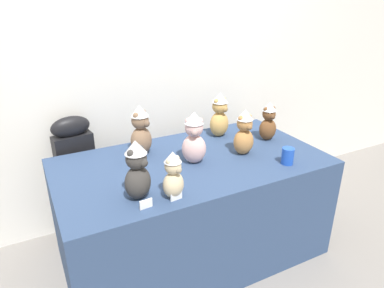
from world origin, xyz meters
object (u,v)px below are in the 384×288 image
teddy_bear_chestnut (268,122)px  teddy_bear_blush (194,138)px  instrument_case (78,177)px  teddy_bear_charcoal (137,171)px  teddy_bear_caramel (244,133)px  teddy_bear_sand (173,175)px  display_table (192,208)px  teddy_bear_honey (220,115)px  teddy_bear_mocha (141,131)px  party_cup_blue (288,156)px

teddy_bear_chestnut → teddy_bear_blush: teddy_bear_blush is taller
instrument_case → teddy_bear_charcoal: bearing=-85.7°
teddy_bear_caramel → teddy_bear_charcoal: teddy_bear_charcoal is taller
instrument_case → teddy_bear_sand: teddy_bear_sand is taller
teddy_bear_blush → teddy_bear_charcoal: bearing=-127.0°
teddy_bear_sand → teddy_bear_chestnut: 1.06m
teddy_bear_caramel → teddy_bear_chestnut: size_ratio=1.09×
display_table → teddy_bear_blush: size_ratio=5.12×
teddy_bear_sand → teddy_bear_honey: teddy_bear_honey is taller
teddy_bear_sand → teddy_bear_caramel: bearing=2.3°
teddy_bear_blush → display_table: bearing=116.7°
teddy_bear_sand → teddy_bear_charcoal: bearing=133.2°
display_table → teddy_bear_honey: 0.74m
teddy_bear_sand → teddy_bear_mocha: 0.61m
teddy_bear_chestnut → teddy_bear_blush: 0.68m
teddy_bear_sand → teddy_bear_caramel: 0.73m
teddy_bear_charcoal → party_cup_blue: bearing=-33.0°
instrument_case → teddy_bear_sand: (0.37, -0.97, 0.39)m
instrument_case → teddy_bear_chestnut: (1.34, -0.55, 0.40)m
display_table → party_cup_blue: size_ratio=16.30×
teddy_bear_chestnut → teddy_bear_charcoal: size_ratio=0.87×
teddy_bear_caramel → display_table: bearing=165.4°
instrument_case → teddy_bear_chestnut: bearing=-30.3°
teddy_bear_sand → teddy_bear_caramel: size_ratio=0.85×
teddy_bear_mocha → teddy_bear_charcoal: teddy_bear_mocha is taller
teddy_bear_chestnut → teddy_bear_honey: bearing=143.1°
teddy_bear_chestnut → teddy_bear_mocha: 0.96m
teddy_bear_caramel → teddy_bear_blush: 0.37m
teddy_bear_caramel → party_cup_blue: teddy_bear_caramel is taller
instrument_case → teddy_bear_charcoal: teddy_bear_charcoal is taller
teddy_bear_blush → party_cup_blue: (0.53, -0.30, -0.12)m
party_cup_blue → teddy_bear_chestnut: bearing=69.8°
instrument_case → display_table: bearing=-50.8°
teddy_bear_mocha → teddy_bear_blush: size_ratio=1.01×
teddy_bear_charcoal → teddy_bear_blush: bearing=-2.3°
display_table → teddy_bear_blush: 0.55m
instrument_case → teddy_bear_sand: 1.11m
teddy_bear_mocha → instrument_case: bearing=105.5°
teddy_bear_mocha → display_table: bearing=-77.2°
teddy_bear_sand → teddy_bear_charcoal: (-0.17, 0.08, 0.03)m
display_table → party_cup_blue: (0.53, -0.33, 0.43)m
teddy_bear_honey → teddy_bear_charcoal: size_ratio=1.03×
teddy_bear_caramel → teddy_bear_blush: (-0.37, 0.04, 0.01)m
teddy_bear_blush → teddy_bear_charcoal: (-0.47, -0.25, -0.01)m
teddy_bear_honey → teddy_bear_charcoal: 1.04m
teddy_bear_charcoal → teddy_bear_chestnut: bearing=-13.6°
teddy_bear_caramel → teddy_bear_honey: teddy_bear_honey is taller
teddy_bear_mocha → teddy_bear_charcoal: bearing=-144.3°
teddy_bear_caramel → teddy_bear_chestnut: bearing=18.0°
party_cup_blue → teddy_bear_sand: bearing=-177.7°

